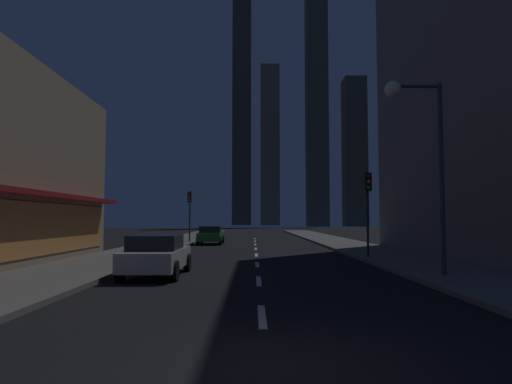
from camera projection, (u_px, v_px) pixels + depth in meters
The scene contains 14 objects.
ground_plane at pixel (255, 243), 37.90m from camera, with size 78.00×136.00×0.10m, color black.
sidewalk_right at pixel (337, 242), 37.95m from camera, with size 4.00×76.00×0.15m, color #605E59.
sidewalk_left at pixel (173, 242), 37.86m from camera, with size 4.00×76.00×0.15m, color #605E59.
lane_marking_center at pixel (256, 255), 24.72m from camera, with size 0.16×43.80×0.01m.
skyscraper_distant_tall at pixel (242, 114), 156.97m from camera, with size 6.53×8.47×79.04m, color #454234.
skyscraper_distant_mid at pixel (270, 146), 150.73m from camera, with size 6.29×8.02×54.24m, color #65604C.
skyscraper_distant_short at pixel (316, 87), 124.10m from camera, with size 5.81×5.86×78.46m, color #4E4A3A.
skyscraper_distant_slender at pixel (355, 152), 124.75m from camera, with size 6.05×6.71×41.91m, color #454234.
car_parked_near at pixel (157, 255), 15.64m from camera, with size 1.98×4.24×1.45m.
car_parked_far at pixel (211, 235), 35.63m from camera, with size 1.98×4.24×1.45m.
fire_hydrant_far_left at pixel (148, 248), 24.06m from camera, with size 0.42×0.30×0.65m.
traffic_light_near_right at pixel (368, 195), 21.87m from camera, with size 0.32×0.48×4.20m.
traffic_light_far_left at pixel (190, 205), 37.03m from camera, with size 0.32×0.48×4.20m.
street_lamp_right at pixel (416, 129), 15.05m from camera, with size 1.96×0.56×6.58m.
Camera 1 is at (-0.19, -6.09, 2.00)m, focal length 31.07 mm.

